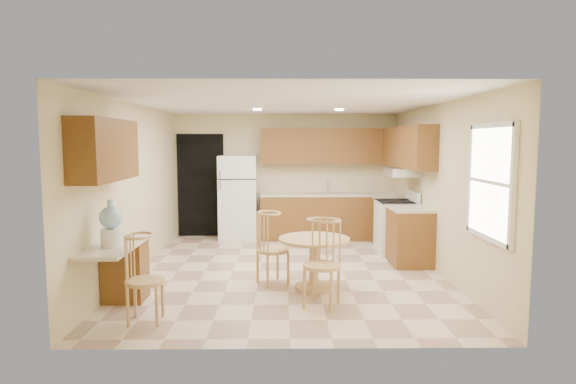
{
  "coord_description": "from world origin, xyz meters",
  "views": [
    {
      "loc": [
        -0.07,
        -7.1,
        1.94
      ],
      "look_at": [
        0.01,
        0.3,
        1.17
      ],
      "focal_mm": 30.0,
      "sensor_mm": 36.0,
      "label": 1
    }
  ],
  "objects_px": {
    "stove": "(396,226)",
    "chair_desk": "(142,272)",
    "chair_table_b": "(323,256)",
    "dining_table": "(314,256)",
    "refrigerator": "(238,198)",
    "water_crock": "(111,225)",
    "chair_table_a": "(272,242)"
  },
  "relations": [
    {
      "from": "refrigerator",
      "to": "stove",
      "type": "bearing_deg",
      "value": -22.99
    },
    {
      "from": "dining_table",
      "to": "refrigerator",
      "type": "bearing_deg",
      "value": 111.34
    },
    {
      "from": "stove",
      "to": "water_crock",
      "type": "bearing_deg",
      "value": -143.28
    },
    {
      "from": "stove",
      "to": "chair_table_a",
      "type": "xyz_separation_m",
      "value": [
        -2.13,
        -1.94,
        0.13
      ]
    },
    {
      "from": "chair_desk",
      "to": "water_crock",
      "type": "xyz_separation_m",
      "value": [
        -0.45,
        0.39,
        0.43
      ]
    },
    {
      "from": "chair_desk",
      "to": "water_crock",
      "type": "distance_m",
      "value": 0.74
    },
    {
      "from": "refrigerator",
      "to": "chair_table_a",
      "type": "distance_m",
      "value": 3.25
    },
    {
      "from": "chair_desk",
      "to": "chair_table_b",
      "type": "bearing_deg",
      "value": 101.31
    },
    {
      "from": "dining_table",
      "to": "water_crock",
      "type": "bearing_deg",
      "value": -160.4
    },
    {
      "from": "dining_table",
      "to": "chair_table_a",
      "type": "distance_m",
      "value": 0.59
    },
    {
      "from": "chair_desk",
      "to": "stove",
      "type": "bearing_deg",
      "value": 131.13
    },
    {
      "from": "dining_table",
      "to": "chair_table_a",
      "type": "relative_size",
      "value": 0.94
    },
    {
      "from": "refrigerator",
      "to": "chair_table_b",
      "type": "height_order",
      "value": "refrigerator"
    },
    {
      "from": "stove",
      "to": "chair_desk",
      "type": "xyz_separation_m",
      "value": [
        -3.47,
        -3.32,
        0.11
      ]
    },
    {
      "from": "chair_table_b",
      "to": "chair_desk",
      "type": "bearing_deg",
      "value": 35.99
    },
    {
      "from": "chair_table_a",
      "to": "chair_table_b",
      "type": "height_order",
      "value": "chair_table_b"
    },
    {
      "from": "water_crock",
      "to": "dining_table",
      "type": "bearing_deg",
      "value": 19.6
    },
    {
      "from": "refrigerator",
      "to": "stove",
      "type": "height_order",
      "value": "refrigerator"
    },
    {
      "from": "chair_desk",
      "to": "dining_table",
      "type": "bearing_deg",
      "value": 120.39
    },
    {
      "from": "refrigerator",
      "to": "chair_desk",
      "type": "relative_size",
      "value": 1.76
    },
    {
      "from": "refrigerator",
      "to": "chair_table_a",
      "type": "xyz_separation_m",
      "value": [
        0.74,
        -3.16,
        -0.23
      ]
    },
    {
      "from": "refrigerator",
      "to": "stove",
      "type": "distance_m",
      "value": 3.14
    },
    {
      "from": "chair_table_b",
      "to": "dining_table",
      "type": "bearing_deg",
      "value": -64.06
    },
    {
      "from": "refrigerator",
      "to": "dining_table",
      "type": "relative_size",
      "value": 1.79
    },
    {
      "from": "dining_table",
      "to": "chair_table_b",
      "type": "height_order",
      "value": "chair_table_b"
    },
    {
      "from": "chair_table_b",
      "to": "stove",
      "type": "bearing_deg",
      "value": -96.21
    },
    {
      "from": "chair_table_b",
      "to": "chair_desk",
      "type": "xyz_separation_m",
      "value": [
        -1.94,
        -0.48,
        -0.05
      ]
    },
    {
      "from": "stove",
      "to": "chair_desk",
      "type": "bearing_deg",
      "value": -136.3
    },
    {
      "from": "stove",
      "to": "chair_desk",
      "type": "height_order",
      "value": "stove"
    },
    {
      "from": "stove",
      "to": "chair_table_b",
      "type": "bearing_deg",
      "value": -118.33
    },
    {
      "from": "chair_table_a",
      "to": "chair_table_b",
      "type": "bearing_deg",
      "value": 5.61
    },
    {
      "from": "refrigerator",
      "to": "chair_table_a",
      "type": "relative_size",
      "value": 1.69
    }
  ]
}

